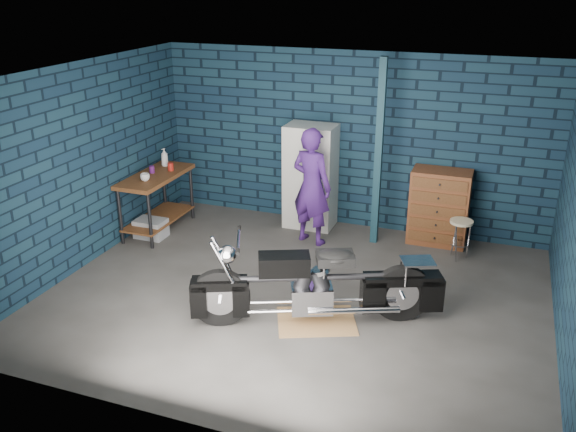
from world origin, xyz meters
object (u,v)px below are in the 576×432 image
at_px(person, 312,186).
at_px(storage_bin, 151,228).
at_px(motorcycle, 317,280).
at_px(locker, 310,177).
at_px(tool_chest, 439,207).
at_px(workbench, 158,203).
at_px(shop_stool, 460,240).

bearing_deg(person, storage_bin, 32.95).
bearing_deg(motorcycle, person, 86.72).
bearing_deg(locker, motorcycle, -70.35).
relative_size(storage_bin, tool_chest, 0.41).
height_order(workbench, storage_bin, workbench).
relative_size(workbench, shop_stool, 2.43).
distance_m(person, shop_stool, 2.21).
xyz_separation_m(motorcycle, shop_stool, (1.36, 2.26, -0.25)).
relative_size(workbench, person, 0.81).
relative_size(motorcycle, locker, 1.51).
xyz_separation_m(storage_bin, shop_stool, (4.45, 0.82, 0.15)).
bearing_deg(person, tool_chest, -144.71).
bearing_deg(locker, shop_stool, -10.92).
bearing_deg(workbench, person, 9.86).
bearing_deg(storage_bin, motorcycle, -25.09).
distance_m(workbench, shop_stool, 4.50).
bearing_deg(shop_stool, motorcycle, -121.09).
bearing_deg(tool_chest, locker, 180.00).
height_order(storage_bin, tool_chest, tool_chest).
bearing_deg(shop_stool, locker, 169.08).
xyz_separation_m(storage_bin, locker, (2.11, 1.27, 0.67)).
relative_size(locker, shop_stool, 2.81).
height_order(motorcycle, tool_chest, tool_chest).
distance_m(person, tool_chest, 1.88).
xyz_separation_m(workbench, motorcycle, (3.10, -1.71, 0.08)).
bearing_deg(storage_bin, locker, 30.99).
bearing_deg(storage_bin, shop_stool, 10.44).
height_order(person, tool_chest, person).
height_order(storage_bin, shop_stool, shop_stool).
height_order(workbench, motorcycle, motorcycle).
bearing_deg(motorcycle, locker, 86.67).
xyz_separation_m(person, storage_bin, (-2.32, -0.68, -0.73)).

